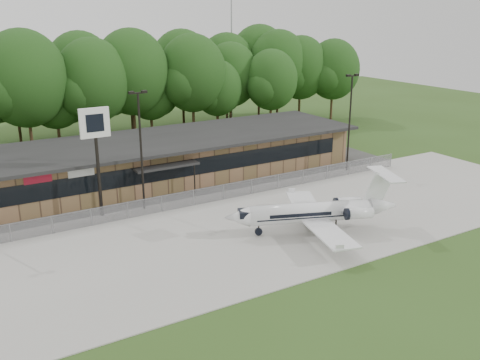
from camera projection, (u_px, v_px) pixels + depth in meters
ground at (309, 272)px, 35.12m from camera, size 160.00×160.00×0.00m
apron at (245, 230)px, 41.64m from camera, size 64.00×18.00×0.08m
parking_lot at (182, 190)px, 51.04m from camera, size 50.00×9.00×0.06m
terminal at (163, 158)px, 54.02m from camera, size 41.00×11.65×4.30m
fence at (204, 196)px, 47.14m from camera, size 46.00×0.04×1.52m
treeline at (104, 85)px, 67.17m from camera, size 72.00×12.00×15.00m
radio_mast at (231, 37)px, 81.34m from camera, size 0.20×0.20×25.00m
light_pole_mid at (141, 142)px, 44.34m from camera, size 1.55×0.30×10.23m
light_pole_right at (350, 115)px, 55.61m from camera, size 1.55×0.30×10.23m
business_jet at (316, 213)px, 40.88m from camera, size 13.44×12.02×4.60m
pole_sign at (95, 135)px, 42.50m from camera, size 2.39×0.30×9.14m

